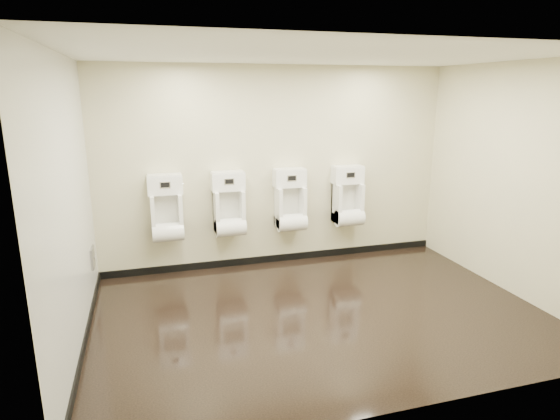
{
  "coord_description": "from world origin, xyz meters",
  "views": [
    {
      "loc": [
        -1.79,
        -4.54,
        2.46
      ],
      "look_at": [
        -0.31,
        0.55,
        1.1
      ],
      "focal_mm": 30.0,
      "sensor_mm": 36.0,
      "label": 1
    }
  ],
  "objects_px": {
    "urinal_1": "(229,209)",
    "urinal_0": "(167,213)",
    "urinal_3": "(348,200)",
    "access_panel": "(93,258)",
    "urinal_2": "(290,204)"
  },
  "relations": [
    {
      "from": "urinal_1",
      "to": "urinal_0",
      "type": "bearing_deg",
      "value": 180.0
    },
    {
      "from": "urinal_1",
      "to": "urinal_3",
      "type": "xyz_separation_m",
      "value": [
        1.76,
        0.0,
        0.0
      ]
    },
    {
      "from": "urinal_0",
      "to": "urinal_3",
      "type": "relative_size",
      "value": 1.0
    },
    {
      "from": "urinal_1",
      "to": "urinal_3",
      "type": "height_order",
      "value": "same"
    },
    {
      "from": "access_panel",
      "to": "urinal_2",
      "type": "relative_size",
      "value": 0.29
    },
    {
      "from": "urinal_0",
      "to": "urinal_3",
      "type": "height_order",
      "value": "same"
    },
    {
      "from": "urinal_0",
      "to": "urinal_1",
      "type": "xyz_separation_m",
      "value": [
        0.83,
        0.0,
        0.0
      ]
    },
    {
      "from": "urinal_1",
      "to": "urinal_2",
      "type": "height_order",
      "value": "same"
    },
    {
      "from": "urinal_0",
      "to": "access_panel",
      "type": "bearing_deg",
      "value": -156.56
    },
    {
      "from": "urinal_2",
      "to": "urinal_3",
      "type": "height_order",
      "value": "same"
    },
    {
      "from": "urinal_0",
      "to": "urinal_2",
      "type": "distance_m",
      "value": 1.71
    },
    {
      "from": "urinal_1",
      "to": "urinal_2",
      "type": "relative_size",
      "value": 1.0
    },
    {
      "from": "access_panel",
      "to": "urinal_3",
      "type": "height_order",
      "value": "urinal_3"
    },
    {
      "from": "urinal_0",
      "to": "urinal_1",
      "type": "height_order",
      "value": "same"
    },
    {
      "from": "urinal_1",
      "to": "urinal_2",
      "type": "bearing_deg",
      "value": 0.0
    }
  ]
}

